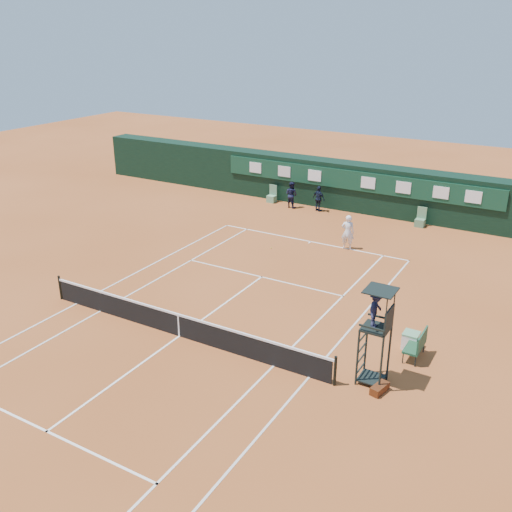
{
  "coord_description": "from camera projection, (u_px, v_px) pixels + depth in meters",
  "views": [
    {
      "loc": [
        12.12,
        -15.05,
        11.08
      ],
      "look_at": [
        -0.08,
        6.0,
        1.2
      ],
      "focal_mm": 40.0,
      "sensor_mm": 36.0,
      "label": 1
    }
  ],
  "objects": [
    {
      "name": "ground",
      "position": [
        179.0,
        336.0,
        21.86
      ],
      "size": [
        90.0,
        90.0,
        0.0
      ],
      "primitive_type": "plane",
      "color": "#A85627",
      "rests_on": "ground"
    },
    {
      "name": "court_lines",
      "position": [
        179.0,
        336.0,
        21.86
      ],
      "size": [
        11.05,
        23.85,
        0.01
      ],
      "color": "white",
      "rests_on": "ground"
    },
    {
      "name": "tennis_net",
      "position": [
        179.0,
        324.0,
        21.67
      ],
      "size": [
        12.9,
        0.1,
        1.1
      ],
      "color": "black",
      "rests_on": "ground"
    },
    {
      "name": "back_wall",
      "position": [
        357.0,
        187.0,
        36.32
      ],
      "size": [
        40.0,
        1.65,
        3.0
      ],
      "color": "black",
      "rests_on": "ground"
    },
    {
      "name": "linesman_chair_left",
      "position": [
        272.0,
        197.0,
        38.31
      ],
      "size": [
        0.55,
        0.5,
        1.15
      ],
      "color": "#64996D",
      "rests_on": "ground"
    },
    {
      "name": "linesman_chair_right",
      "position": [
        420.0,
        221.0,
        33.67
      ],
      "size": [
        0.55,
        0.5,
        1.15
      ],
      "color": "#537F58",
      "rests_on": "ground"
    },
    {
      "name": "umpire_chair",
      "position": [
        376.0,
        317.0,
        18.15
      ],
      "size": [
        0.96,
        0.95,
        3.42
      ],
      "color": "black",
      "rests_on": "ground"
    },
    {
      "name": "player_bench",
      "position": [
        418.0,
        344.0,
        20.18
      ],
      "size": [
        0.55,
        1.2,
        1.1
      ],
      "color": "#1B452A",
      "rests_on": "ground"
    },
    {
      "name": "tennis_bag",
      "position": [
        380.0,
        389.0,
        18.48
      ],
      "size": [
        0.48,
        0.78,
        0.27
      ],
      "primitive_type": "cube",
      "rotation": [
        0.0,
        0.0,
        -0.23
      ],
      "color": "black",
      "rests_on": "ground"
    },
    {
      "name": "cooler",
      "position": [
        411.0,
        340.0,
        20.93
      ],
      "size": [
        0.57,
        0.57,
        0.65
      ],
      "color": "white",
      "rests_on": "ground"
    },
    {
      "name": "tennis_ball",
      "position": [
        271.0,
        248.0,
        30.43
      ],
      "size": [
        0.06,
        0.06,
        0.06
      ],
      "primitive_type": "sphere",
      "color": "yellow",
      "rests_on": "ground"
    },
    {
      "name": "player",
      "position": [
        348.0,
        232.0,
        30.05
      ],
      "size": [
        0.75,
        0.56,
        1.88
      ],
      "primitive_type": "imported",
      "rotation": [
        0.0,
        0.0,
        3.32
      ],
      "color": "white",
      "rests_on": "ground"
    },
    {
      "name": "ball_kid_left",
      "position": [
        291.0,
        195.0,
        36.98
      ],
      "size": [
        0.95,
        0.81,
        1.72
      ],
      "primitive_type": "imported",
      "rotation": [
        0.0,
        0.0,
        2.93
      ],
      "color": "black",
      "rests_on": "ground"
    },
    {
      "name": "ball_kid_right",
      "position": [
        319.0,
        199.0,
        36.25
      ],
      "size": [
        1.04,
        0.7,
        1.64
      ],
      "primitive_type": "imported",
      "rotation": [
        0.0,
        0.0,
        2.81
      ],
      "color": "black",
      "rests_on": "ground"
    }
  ]
}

